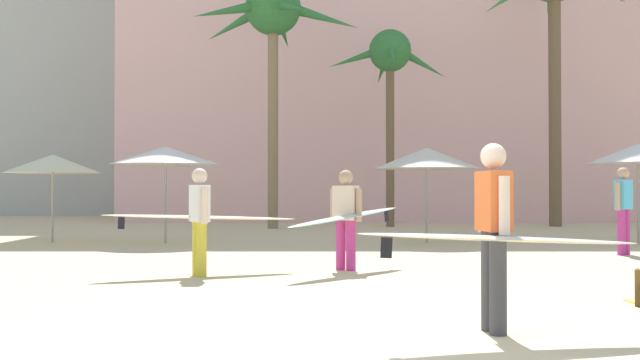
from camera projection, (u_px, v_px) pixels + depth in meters
The scene contains 13 objects.
ground at pixel (380, 336), 6.28m from camera, with size 120.00×120.00×0.00m, color beige.
hotel_pink at pixel (411, 15), 33.34m from camera, with size 25.78×10.37×19.69m, color beige.
hotel_tower_gray at pixel (90, 23), 40.03m from camera, with size 14.13×10.43×22.20m, color #A8A8A3.
palm_tree_far_left at pixel (389, 63), 24.87m from camera, with size 4.44×4.39×7.15m.
palm_tree_center at pixel (272, 20), 23.73m from camera, with size 5.69×5.86×8.63m.
cafe_umbrella_0 at pixel (637, 154), 17.06m from camera, with size 2.42×2.42×2.48m.
cafe_umbrella_1 at pixel (426, 158), 17.18m from camera, with size 2.65×2.65×2.39m.
cafe_umbrella_2 at pixel (165, 155), 17.09m from camera, with size 2.73×2.73×2.42m.
cafe_umbrella_3 at pixel (52, 164), 17.30m from camera, with size 2.36×2.36×2.23m.
person_mid_center at pixel (345, 216), 11.28m from camera, with size 2.05×2.28×1.66m.
person_far_right at pixel (495, 232), 6.32m from camera, with size 2.68×0.99×1.77m.
person_far_left at pixel (200, 217), 10.72m from camera, with size 3.04×1.47×1.67m.
person_mid_left at pixel (622, 207), 14.06m from camera, with size 0.51×0.48×1.80m.
Camera 1 is at (-0.56, -6.30, 1.34)m, focal length 38.54 mm.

